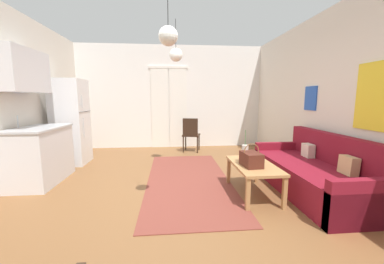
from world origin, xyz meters
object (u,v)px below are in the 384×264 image
Objects in this scene: bamboo_vase at (245,154)px; refrigerator at (71,122)px; accent_chair at (191,133)px; pendant_lamp_far at (176,55)px; pendant_lamp_near at (168,36)px; coffee_table at (253,168)px; handbag at (251,159)px; couch at (315,174)px.

bamboo_vase is 3.63m from refrigerator.
accent_chair is 1.15× the size of pendant_lamp_far.
pendant_lamp_far is at bearing 86.20° from pendant_lamp_near.
coffee_table is 2.93× the size of handbag.
pendant_lamp_far is at bearing 127.15° from coffee_table.
coffee_table is 1.14× the size of pendant_lamp_near.
bamboo_vase is 1.37× the size of handbag.
pendant_lamp_near and pendant_lamp_far have the same top height.
couch is 2.35× the size of pendant_lamp_near.
handbag is 2.89m from accent_chair.
bamboo_vase is at bearing -30.55° from refrigerator.
handbag is 1.87m from pendant_lamp_near.
coffee_table is at bearing -179.10° from couch.
refrigerator reaches higher than handbag.
pendant_lamp_near is (-1.17, -0.54, 1.61)m from coffee_table.
bamboo_vase is at bearing 98.01° from handbag.
couch is 3.06m from pendant_lamp_far.
handbag is (0.03, -0.19, -0.03)m from bamboo_vase.
couch is at bearing -34.39° from pendant_lamp_far.
refrigerator is 2.59m from pendant_lamp_far.
handbag is 2.39m from pendant_lamp_far.
pendant_lamp_near reaches higher than accent_chair.
pendant_lamp_near reaches higher than bamboo_vase.
refrigerator is at bearing 149.04° from coffee_table.
accent_chair is at bearing 73.72° from pendant_lamp_far.
bamboo_vase is at bearing 175.86° from couch.
pendant_lamp_near is (-1.10, -0.44, 1.46)m from handbag.
pendant_lamp_far reaches higher than accent_chair.
bamboo_vase is 0.20m from handbag.
couch is 2.77× the size of pendant_lamp_far.
coffee_table is (-0.94, -0.01, 0.13)m from couch.
coffee_table is 2.14× the size of bamboo_vase.
coffee_table is 2.06m from pendant_lamp_near.
refrigerator is 2.32× the size of pendant_lamp_far.
pendant_lamp_far is (-1.04, 1.37, 1.77)m from coffee_table.
pendant_lamp_near reaches higher than handbag.
coffee_table is at bearing -30.96° from refrigerator.
coffee_table is at bearing 117.22° from accent_chair.
handbag is 0.39× the size of pendant_lamp_near.
coffee_table is 3.78m from refrigerator.
couch is 4.40× the size of bamboo_vase.
coffee_table is 2.81m from accent_chair.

